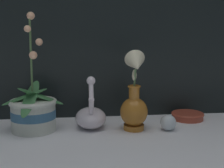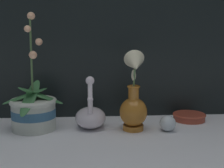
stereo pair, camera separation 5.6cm
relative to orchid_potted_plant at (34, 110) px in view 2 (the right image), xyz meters
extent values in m
plane|color=white|center=(0.32, -0.11, -0.08)|extent=(2.80, 2.80, 0.00)
cylinder|color=beige|center=(0.00, 0.00, -0.02)|extent=(0.17, 0.17, 0.12)
cylinder|color=#386689|center=(0.00, 0.00, -0.01)|extent=(0.17, 0.17, 0.03)
torus|color=beige|center=(0.00, 0.00, 0.03)|extent=(0.19, 0.19, 0.02)
cylinder|color=#4C6B3D|center=(0.00, 0.00, 0.20)|extent=(0.01, 0.02, 0.32)
ellipsoid|color=#38703D|center=(0.03, 0.00, 0.06)|extent=(0.18, 0.06, 0.08)
ellipsoid|color=#38703D|center=(0.00, 0.03, 0.06)|extent=(0.08, 0.20, 0.08)
ellipsoid|color=#38703D|center=(-0.03, -0.01, 0.06)|extent=(0.18, 0.08, 0.07)
ellipsoid|color=#38703D|center=(0.00, -0.03, 0.06)|extent=(0.08, 0.20, 0.11)
sphere|color=#E5A87F|center=(0.00, 0.01, 0.37)|extent=(0.03, 0.03, 0.03)
sphere|color=#E5A87F|center=(-0.01, -0.02, 0.32)|extent=(0.03, 0.03, 0.03)
sphere|color=#E5A87F|center=(0.03, -0.02, 0.27)|extent=(0.03, 0.03, 0.03)
sphere|color=#E5A87F|center=(0.01, -0.03, 0.22)|extent=(0.03, 0.03, 0.03)
ellipsoid|color=white|center=(0.23, 0.01, -0.04)|extent=(0.12, 0.16, 0.08)
cone|color=white|center=(0.23, 0.07, -0.03)|extent=(0.06, 0.07, 0.07)
cylinder|color=white|center=(0.23, -0.05, 0.02)|extent=(0.02, 0.05, 0.08)
sphere|color=white|center=(0.23, -0.07, 0.05)|extent=(0.02, 0.02, 0.02)
cylinder|color=white|center=(0.23, -0.06, 0.09)|extent=(0.02, 0.04, 0.07)
sphere|color=white|center=(0.23, -0.05, 0.12)|extent=(0.03, 0.03, 0.03)
cylinder|color=#B26B23|center=(0.40, -0.03, -0.07)|extent=(0.08, 0.08, 0.02)
ellipsoid|color=#B26B23|center=(0.40, -0.03, -0.01)|extent=(0.11, 0.11, 0.12)
cylinder|color=#B26B23|center=(0.40, -0.03, 0.07)|extent=(0.04, 0.04, 0.05)
torus|color=#B26B23|center=(0.40, -0.03, 0.10)|extent=(0.05, 0.05, 0.01)
cylinder|color=#567A47|center=(0.40, -0.05, 0.13)|extent=(0.01, 0.03, 0.07)
cone|color=beige|center=(0.40, -0.07, 0.19)|extent=(0.08, 0.10, 0.10)
ellipsoid|color=beige|center=(0.39, -0.04, 0.14)|extent=(0.02, 0.02, 0.04)
sphere|color=silver|center=(0.53, -0.06, -0.05)|extent=(0.06, 0.06, 0.06)
cylinder|color=#A8422D|center=(0.66, 0.08, -0.07)|extent=(0.14, 0.14, 0.03)
torus|color=#A8422D|center=(0.66, 0.08, -0.06)|extent=(0.14, 0.14, 0.01)
camera|label=1|loc=(0.17, -1.22, 0.31)|focal=50.00mm
camera|label=2|loc=(0.23, -1.22, 0.31)|focal=50.00mm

